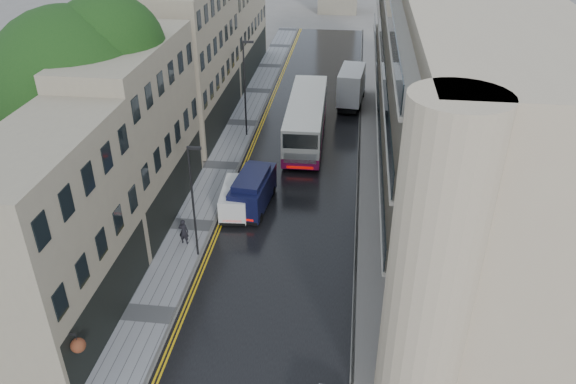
% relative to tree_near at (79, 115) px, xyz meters
% --- Properties ---
extents(road, '(9.00, 85.00, 0.02)m').
position_rel_tree_near_xyz_m(road, '(12.50, 7.50, -6.94)').
color(road, black).
rests_on(road, ground).
extents(left_sidewalk, '(2.70, 85.00, 0.12)m').
position_rel_tree_near_xyz_m(left_sidewalk, '(6.65, 7.50, -6.89)').
color(left_sidewalk, gray).
rests_on(left_sidewalk, ground).
extents(right_sidewalk, '(1.80, 85.00, 0.12)m').
position_rel_tree_near_xyz_m(right_sidewalk, '(17.90, 7.50, -6.89)').
color(right_sidewalk, slate).
rests_on(right_sidewalk, ground).
extents(old_shop_row, '(4.50, 56.00, 12.00)m').
position_rel_tree_near_xyz_m(old_shop_row, '(3.05, 10.00, -0.95)').
color(old_shop_row, gray).
rests_on(old_shop_row, ground).
extents(modern_block, '(8.00, 40.00, 14.00)m').
position_rel_tree_near_xyz_m(modern_block, '(22.80, 6.00, 0.05)').
color(modern_block, tan).
rests_on(modern_block, ground).
extents(tree_near, '(10.56, 10.56, 13.89)m').
position_rel_tree_near_xyz_m(tree_near, '(0.00, 0.00, 0.00)').
color(tree_near, black).
rests_on(tree_near, ground).
extents(tree_far, '(9.24, 9.24, 12.46)m').
position_rel_tree_near_xyz_m(tree_far, '(0.30, 13.00, -0.72)').
color(tree_far, black).
rests_on(tree_far, ground).
extents(cream_bus, '(3.14, 12.61, 3.42)m').
position_rel_tree_near_xyz_m(cream_bus, '(11.32, 9.82, -5.21)').
color(cream_bus, silver).
rests_on(cream_bus, road).
extents(white_lorry, '(2.74, 7.18, 3.68)m').
position_rel_tree_near_xyz_m(white_lorry, '(15.00, 20.20, -5.08)').
color(white_lorry, silver).
rests_on(white_lorry, road).
extents(white_van, '(2.02, 4.18, 1.84)m').
position_rel_tree_near_xyz_m(white_van, '(8.36, -0.17, -6.00)').
color(white_van, silver).
rests_on(white_van, road).
extents(navy_van, '(2.50, 5.26, 2.60)m').
position_rel_tree_near_xyz_m(navy_van, '(8.97, 0.37, -5.63)').
color(navy_van, black).
rests_on(navy_van, road).
extents(pedestrian, '(0.63, 0.44, 1.67)m').
position_rel_tree_near_xyz_m(pedestrian, '(6.71, -2.83, -5.99)').
color(pedestrian, black).
rests_on(pedestrian, left_sidewalk).
extents(lamp_post_near, '(0.79, 0.19, 7.00)m').
position_rel_tree_near_xyz_m(lamp_post_near, '(7.80, -3.83, -3.33)').
color(lamp_post_near, black).
rests_on(lamp_post_near, left_sidewalk).
extents(lamp_post_far, '(0.91, 0.30, 7.97)m').
position_rel_tree_near_xyz_m(lamp_post_far, '(7.48, 13.29, -2.84)').
color(lamp_post_far, black).
rests_on(lamp_post_far, left_sidewalk).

